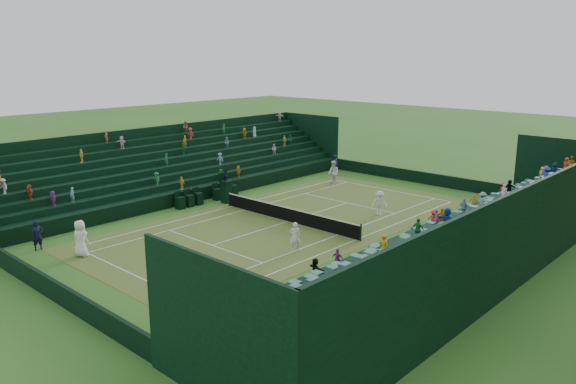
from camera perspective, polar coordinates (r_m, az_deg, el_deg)
name	(u,v)px	position (r m, az deg, el deg)	size (l,w,h in m)	color
ground	(288,222)	(36.68, 0.00, -3.03)	(160.00, 160.00, 0.00)	#2B6921
court_surface	(288,222)	(36.68, 0.00, -3.03)	(12.97, 26.77, 0.01)	#417828
perimeter_wall_north	(414,176)	(49.05, 12.70, 1.57)	(17.17, 0.20, 1.00)	black
perimeter_wall_south	(48,287)	(27.72, -23.17, -8.83)	(17.17, 0.20, 1.00)	black
perimeter_wall_east	(401,243)	(31.67, 11.39, -5.14)	(0.20, 31.77, 1.00)	black
perimeter_wall_west	(205,193)	(42.56, -8.42, -0.10)	(0.20, 31.77, 1.00)	black
north_grandstand	(475,242)	(29.53, 18.43, -4.86)	(6.60, 32.00, 4.90)	black
south_grandstand	(171,172)	(45.59, -11.78, 2.04)	(6.60, 32.00, 4.90)	black
tennis_net	(288,214)	(36.53, 0.00, -2.24)	(11.67, 0.10, 1.06)	black
umpire_chair	(226,189)	(41.28, -6.29, 0.34)	(0.79, 0.79, 2.50)	black
courtside_chairs	(208,196)	(41.79, -8.16, -0.40)	(0.57, 5.54, 1.24)	black
player_near_west	(81,238)	(32.25, -20.33, -4.45)	(0.99, 0.64, 2.03)	white
player_near_east	(295,237)	(31.06, 0.71, -4.57)	(0.62, 0.41, 1.69)	white
player_far_west	(333,173)	(46.99, 4.64, 1.97)	(0.98, 0.76, 2.01)	white
player_far_east	(379,203)	(38.53, 9.27, -1.09)	(1.08, 0.62, 1.67)	silver
line_judge_north	(335,165)	(50.61, 4.82, 2.75)	(0.68, 0.45, 1.88)	black
line_judge_south	(37,235)	(34.26, -24.11, -4.05)	(0.61, 0.40, 1.69)	black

